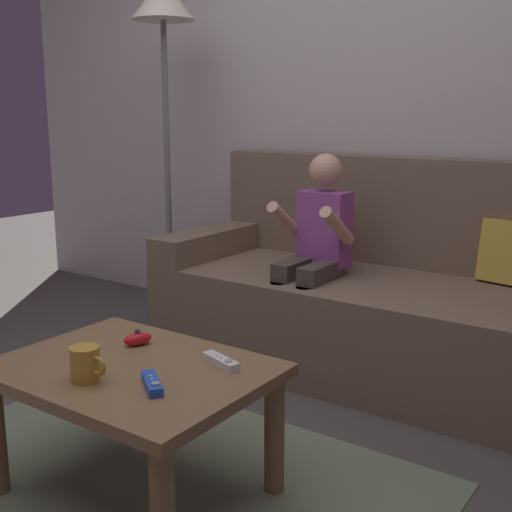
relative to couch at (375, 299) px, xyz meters
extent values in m
plane|color=#4C4742|center=(-0.22, -1.42, -0.31)|extent=(9.64, 9.64, 0.00)
cube|color=beige|center=(-0.22, 0.38, 0.94)|extent=(4.82, 0.05, 2.50)
cube|color=#75604C|center=(-0.01, -0.06, -0.10)|extent=(1.84, 0.80, 0.42)
cube|color=#75604C|center=(-0.01, 0.26, 0.35)|extent=(1.84, 0.16, 0.49)
cube|color=#75604C|center=(-0.84, -0.06, 0.17)|extent=(0.18, 0.80, 0.13)
cylinder|color=#4C4238|center=(-0.27, -0.37, -0.10)|extent=(0.07, 0.07, 0.42)
cylinder|color=#4C4238|center=(-0.14, -0.37, -0.10)|extent=(0.07, 0.07, 0.42)
cube|color=#4C4238|center=(-0.27, -0.23, 0.14)|extent=(0.08, 0.27, 0.08)
cube|color=#4C4238|center=(-0.14, -0.23, 0.14)|extent=(0.08, 0.27, 0.08)
cube|color=#994C9E|center=(-0.21, -0.10, 0.30)|extent=(0.21, 0.13, 0.33)
cylinder|color=#DBAA87|center=(-0.33, -0.22, 0.34)|extent=(0.05, 0.24, 0.19)
cylinder|color=#DBAA87|center=(-0.08, -0.22, 0.34)|extent=(0.05, 0.24, 0.19)
sphere|color=#DBAA87|center=(-0.21, -0.10, 0.56)|extent=(0.14, 0.14, 0.14)
cube|color=brown|center=(-0.14, -1.33, 0.07)|extent=(0.76, 0.57, 0.04)
cylinder|color=brown|center=(-0.47, -1.09, -0.12)|extent=(0.06, 0.06, 0.36)
cylinder|color=brown|center=(0.19, -1.09, -0.12)|extent=(0.06, 0.06, 0.36)
cube|color=#6B7A5B|center=(-0.14, -1.33, -0.30)|extent=(1.65, 1.23, 0.01)
cube|color=white|center=(0.07, -1.18, 0.10)|extent=(0.14, 0.08, 0.02)
cylinder|color=#99999E|center=(0.10, -1.19, 0.12)|extent=(0.02, 0.02, 0.00)
cylinder|color=silver|center=(0.07, -1.18, 0.12)|extent=(0.01, 0.01, 0.00)
cylinder|color=silver|center=(0.05, -1.17, 0.12)|extent=(0.01, 0.01, 0.00)
ellipsoid|color=red|center=(-0.25, -1.20, 0.11)|extent=(0.08, 0.10, 0.04)
cylinder|color=#4C4C51|center=(-0.25, -1.20, 0.14)|extent=(0.02, 0.02, 0.01)
cube|color=blue|center=(0.01, -1.40, 0.10)|extent=(0.13, 0.11, 0.02)
cylinder|color=#99999E|center=(0.04, -1.43, 0.12)|extent=(0.02, 0.02, 0.00)
cylinder|color=silver|center=(0.02, -1.41, 0.12)|extent=(0.01, 0.01, 0.00)
cylinder|color=silver|center=(0.00, -1.39, 0.12)|extent=(0.01, 0.01, 0.00)
cylinder|color=#B78C2D|center=(-0.17, -1.47, 0.14)|extent=(0.08, 0.08, 0.09)
torus|color=#B78C2D|center=(-0.12, -1.47, 0.14)|extent=(0.06, 0.01, 0.06)
cylinder|color=black|center=(-1.20, -0.01, -0.30)|extent=(0.24, 0.24, 0.02)
cylinder|color=slate|center=(-1.20, -0.01, 0.48)|extent=(0.03, 0.03, 1.53)
camera|label=1|loc=(1.16, -2.56, 0.80)|focal=45.96mm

